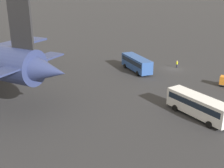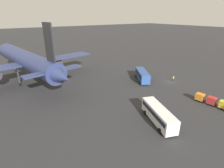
{
  "view_description": "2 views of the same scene",
  "coord_description": "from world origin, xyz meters",
  "px_view_note": "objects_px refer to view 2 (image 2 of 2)",
  "views": [
    {
      "loc": [
        -26.34,
        60.8,
        19.58
      ],
      "look_at": [
        0.98,
        23.57,
        2.79
      ],
      "focal_mm": 45.0,
      "sensor_mm": 36.0,
      "label": 1
    },
    {
      "loc": [
        -33.83,
        46.96,
        21.0
      ],
      "look_at": [
        4.62,
        20.35,
        2.29
      ],
      "focal_mm": 28.0,
      "sensor_mm": 36.0,
      "label": 2
    }
  ],
  "objects_px": {
    "shuttle_bus_near": "(142,75)",
    "cargo_cart_red": "(211,100)",
    "shuttle_bus_far": "(158,114)",
    "cargo_cart_orange": "(200,97)",
    "worker_person": "(173,79)",
    "cargo_cart_yellow": "(224,105)",
    "airplane": "(26,60)"
  },
  "relations": [
    {
      "from": "worker_person",
      "to": "cargo_cart_red",
      "type": "distance_m",
      "value": 17.07
    },
    {
      "from": "cargo_cart_yellow",
      "to": "cargo_cart_red",
      "type": "bearing_deg",
      "value": 4.79
    },
    {
      "from": "worker_person",
      "to": "cargo_cart_yellow",
      "type": "height_order",
      "value": "cargo_cart_yellow"
    },
    {
      "from": "cargo_cart_yellow",
      "to": "cargo_cart_red",
      "type": "relative_size",
      "value": 1.0
    },
    {
      "from": "airplane",
      "to": "shuttle_bus_far",
      "type": "relative_size",
      "value": 4.72
    },
    {
      "from": "airplane",
      "to": "cargo_cart_red",
      "type": "xyz_separation_m",
      "value": [
        -43.05,
        -33.59,
        -6.1
      ]
    },
    {
      "from": "airplane",
      "to": "shuttle_bus_far",
      "type": "height_order",
      "value": "airplane"
    },
    {
      "from": "shuttle_bus_near",
      "to": "airplane",
      "type": "bearing_deg",
      "value": 87.84
    },
    {
      "from": "airplane",
      "to": "shuttle_bus_near",
      "type": "relative_size",
      "value": 5.02
    },
    {
      "from": "shuttle_bus_near",
      "to": "cargo_cart_yellow",
      "type": "distance_m",
      "value": 25.32
    },
    {
      "from": "shuttle_bus_far",
      "to": "cargo_cart_orange",
      "type": "height_order",
      "value": "shuttle_bus_far"
    },
    {
      "from": "cargo_cart_yellow",
      "to": "cargo_cart_red",
      "type": "distance_m",
      "value": 2.8
    },
    {
      "from": "cargo_cart_yellow",
      "to": "cargo_cart_orange",
      "type": "relative_size",
      "value": 1.0
    },
    {
      "from": "shuttle_bus_near",
      "to": "cargo_cart_orange",
      "type": "relative_size",
      "value": 4.73
    },
    {
      "from": "airplane",
      "to": "cargo_cart_yellow",
      "type": "relative_size",
      "value": 23.74
    },
    {
      "from": "cargo_cart_red",
      "to": "cargo_cart_yellow",
      "type": "bearing_deg",
      "value": -175.21
    },
    {
      "from": "shuttle_bus_far",
      "to": "cargo_cart_red",
      "type": "xyz_separation_m",
      "value": [
        -2.37,
        -16.7,
        -0.8
      ]
    },
    {
      "from": "shuttle_bus_near",
      "to": "cargo_cart_red",
      "type": "xyz_separation_m",
      "value": [
        -22.42,
        -1.98,
        -0.8
      ]
    },
    {
      "from": "cargo_cart_red",
      "to": "cargo_cart_orange",
      "type": "relative_size",
      "value": 1.0
    },
    {
      "from": "airplane",
      "to": "cargo_cart_red",
      "type": "height_order",
      "value": "airplane"
    },
    {
      "from": "airplane",
      "to": "worker_person",
      "type": "height_order",
      "value": "airplane"
    },
    {
      "from": "airplane",
      "to": "worker_person",
      "type": "distance_m",
      "value": 48.57
    },
    {
      "from": "airplane",
      "to": "cargo_cart_orange",
      "type": "height_order",
      "value": "airplane"
    },
    {
      "from": "cargo_cart_orange",
      "to": "shuttle_bus_near",
      "type": "bearing_deg",
      "value": 4.58
    },
    {
      "from": "cargo_cart_yellow",
      "to": "cargo_cart_orange",
      "type": "height_order",
      "value": "same"
    },
    {
      "from": "worker_person",
      "to": "cargo_cart_red",
      "type": "relative_size",
      "value": 0.79
    },
    {
      "from": "airplane",
      "to": "cargo_cart_orange",
      "type": "bearing_deg",
      "value": -149.57
    },
    {
      "from": "worker_person",
      "to": "cargo_cart_orange",
      "type": "bearing_deg",
      "value": 153.33
    },
    {
      "from": "airplane",
      "to": "cargo_cart_yellow",
      "type": "bearing_deg",
      "value": -152.63
    },
    {
      "from": "shuttle_bus_near",
      "to": "cargo_cart_yellow",
      "type": "relative_size",
      "value": 4.73
    },
    {
      "from": "shuttle_bus_near",
      "to": "cargo_cart_red",
      "type": "relative_size",
      "value": 4.73
    },
    {
      "from": "cargo_cart_yellow",
      "to": "shuttle_bus_near",
      "type": "bearing_deg",
      "value": 5.03
    }
  ]
}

